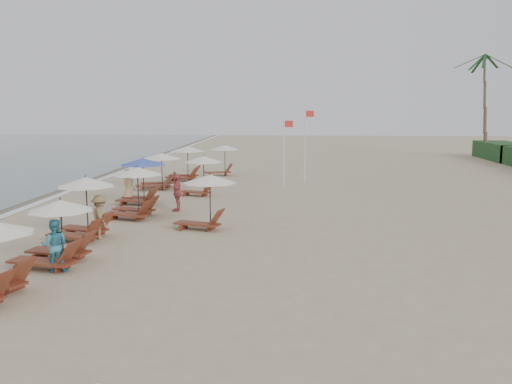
# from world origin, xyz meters

# --- Properties ---
(ground) EXTENTS (160.00, 160.00, 0.00)m
(ground) POSITION_xyz_m (0.00, 0.00, 0.00)
(ground) COLOR tan
(ground) RESTS_ON ground
(wet_sand_band) EXTENTS (3.20, 140.00, 0.01)m
(wet_sand_band) POSITION_xyz_m (-12.50, 10.00, 0.00)
(wet_sand_band) COLOR #6B5E4C
(wet_sand_band) RESTS_ON ground
(foam_line) EXTENTS (0.50, 140.00, 0.02)m
(foam_line) POSITION_xyz_m (-11.20, 10.00, 0.01)
(foam_line) COLOR white
(foam_line) RESTS_ON ground
(lounger_station_1) EXTENTS (2.59, 2.29, 2.09)m
(lounger_station_1) POSITION_xyz_m (-5.49, 0.59, 0.94)
(lounger_station_1) COLOR brown
(lounger_station_1) RESTS_ON ground
(lounger_station_2) EXTENTS (2.58, 2.43, 2.36)m
(lounger_station_2) POSITION_xyz_m (-5.94, 3.96, 1.11)
(lounger_station_2) COLOR brown
(lounger_station_2) RESTS_ON ground
(lounger_station_3) EXTENTS (2.64, 2.40, 2.30)m
(lounger_station_3) POSITION_xyz_m (-5.15, 7.98, 1.11)
(lounger_station_3) COLOR brown
(lounger_station_3) RESTS_ON ground
(lounger_station_4) EXTENTS (2.59, 2.39, 2.36)m
(lounger_station_4) POSITION_xyz_m (-5.84, 11.53, 1.28)
(lounger_station_4) COLOR brown
(lounger_station_4) RESTS_ON ground
(lounger_station_5) EXTENTS (2.81, 2.55, 2.18)m
(lounger_station_5) POSITION_xyz_m (-6.20, 16.66, 1.09)
(lounger_station_5) COLOR brown
(lounger_station_5) RESTS_ON ground
(lounger_station_6) EXTENTS (2.70, 2.36, 2.33)m
(lounger_station_6) POSITION_xyz_m (-5.36, 20.60, 1.16)
(lounger_station_6) COLOR brown
(lounger_station_6) RESTS_ON ground
(inland_station_0) EXTENTS (2.67, 2.24, 2.22)m
(inland_station_0) POSITION_xyz_m (-1.56, 5.98, 1.41)
(inland_station_0) COLOR brown
(inland_station_0) RESTS_ON ground
(inland_station_1) EXTENTS (2.54, 2.24, 2.22)m
(inland_station_1) POSITION_xyz_m (-3.14, 14.31, 1.49)
(inland_station_1) COLOR brown
(inland_station_1) RESTS_ON ground
(inland_station_2) EXTENTS (2.70, 2.24, 2.22)m
(inland_station_2) POSITION_xyz_m (-3.14, 23.32, 1.39)
(inland_station_2) COLOR brown
(inland_station_2) RESTS_ON ground
(beachgoer_mid_a) EXTENTS (0.92, 0.79, 1.62)m
(beachgoer_mid_a) POSITION_xyz_m (-5.16, -0.07, 0.81)
(beachgoer_mid_a) COLOR teal
(beachgoer_mid_a) RESTS_ON ground
(beachgoer_mid_b) EXTENTS (1.15, 1.25, 1.69)m
(beachgoer_mid_b) POSITION_xyz_m (-5.23, 4.00, 0.84)
(beachgoer_mid_b) COLOR olive
(beachgoer_mid_b) RESTS_ON ground
(beachgoer_far_a) EXTENTS (0.44, 1.04, 1.77)m
(beachgoer_far_a) POSITION_xyz_m (-3.50, 9.64, 0.88)
(beachgoer_far_a) COLOR #B3474D
(beachgoer_far_a) RESTS_ON ground
(beachgoer_far_b) EXTENTS (0.78, 0.97, 1.73)m
(beachgoer_far_b) POSITION_xyz_m (-6.65, 12.13, 0.86)
(beachgoer_far_b) COLOR tan
(beachgoer_far_b) RESTS_ON ground
(flag_pole_near) EXTENTS (0.60, 0.08, 4.32)m
(flag_pole_near) POSITION_xyz_m (1.49, 18.02, 2.40)
(flag_pole_near) COLOR silver
(flag_pole_near) RESTS_ON ground
(flag_pole_far) EXTENTS (0.59, 0.08, 4.92)m
(flag_pole_far) POSITION_xyz_m (2.83, 19.89, 2.71)
(flag_pole_far) COLOR silver
(flag_pole_far) RESTS_ON ground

